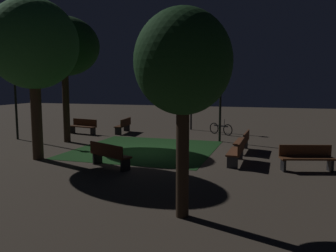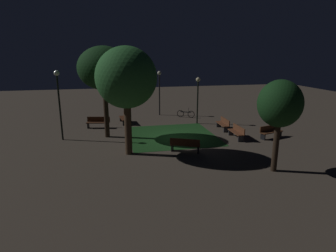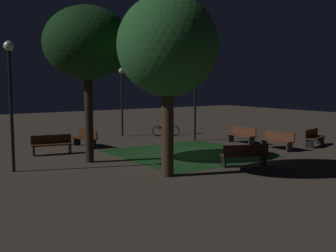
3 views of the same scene
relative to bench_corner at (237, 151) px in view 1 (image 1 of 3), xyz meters
name	(u,v)px [view 1 (image 1 of 3)]	position (x,y,z in m)	size (l,w,h in m)	color
ground_plane	(144,151)	(1.20, 4.24, -0.48)	(60.00, 60.00, 0.00)	#473D33
grass_lawn	(145,149)	(1.59, 4.30, -0.48)	(6.26, 6.14, 0.01)	#194219
bench_corner	(237,151)	(0.00, 0.00, 0.00)	(1.81, 0.51, 0.88)	brown
bench_path_side	(243,141)	(2.40, 0.00, 0.00)	(1.82, 0.55, 0.88)	brown
bench_by_lamp	(306,157)	(-0.39, -2.38, 0.00)	(0.96, 1.86, 0.88)	#512D19
bench_front_right	(124,125)	(6.10, 7.41, 0.00)	(1.84, 0.66, 0.88)	#422314
bench_near_trees	(109,154)	(-1.99, 4.31, 0.00)	(1.21, 1.83, 0.88)	#422314
bench_lawn_edge	(83,126)	(5.01, 9.53, 0.00)	(0.84, 1.86, 0.88)	#422314
tree_right_canopy	(33,45)	(-1.56, 7.65, 3.97)	(3.44, 3.44, 6.22)	#423021
tree_near_wall	(64,47)	(2.31, 8.86, 4.31)	(3.51, 3.51, 6.30)	#2D2116
tree_back_right	(183,64)	(-5.64, 0.65, 2.94)	(2.14, 2.14, 4.62)	#2D2116
lamp_post_path_center	(191,85)	(8.75, 3.87, 2.39)	(0.36, 0.36, 4.17)	black
lamp_post_near_wall	(15,79)	(2.24, 11.88, 2.72)	(0.36, 0.36, 4.73)	black
lamp_post_plaza_east	(221,89)	(4.72, 1.39, 2.21)	(0.36, 0.36, 3.88)	black
bicycle	(221,129)	(7.17, 1.69, -0.14)	(0.91, 1.48, 0.93)	black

